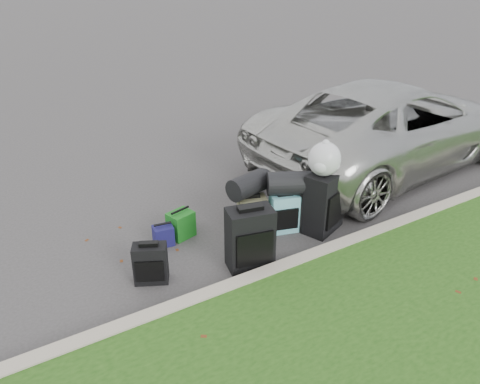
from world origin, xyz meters
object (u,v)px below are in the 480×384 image
suitcase_small_black (151,264)px  suitcase_large_black_left (250,239)px  tote_navy (163,235)px  suitcase_teal (284,213)px  suitcase_olive (252,214)px  suitcase_large_black_right (324,202)px  tote_green (181,224)px  suv (392,124)px

suitcase_small_black → suitcase_large_black_left: size_ratio=0.62×
suitcase_small_black → suitcase_large_black_left: (1.14, -0.34, 0.15)m
suitcase_small_black → tote_navy: size_ratio=1.78×
suitcase_teal → suitcase_large_black_left: bearing=-134.6°
suitcase_olive → tote_navy: size_ratio=1.92×
suitcase_large_black_right → suitcase_olive: bearing=130.4°
suitcase_large_black_left → suitcase_small_black: bearing=176.1°
suitcase_olive → tote_green: (-0.89, 0.37, -0.08)m
suv → suitcase_large_black_right: suv is taller
suv → tote_navy: 4.61m
suv → suitcase_teal: bearing=102.1°
suitcase_small_black → tote_green: 1.01m
suitcase_olive → suitcase_large_black_right: (0.86, -0.47, 0.17)m
suitcase_teal → tote_green: size_ratio=1.52×
suitcase_large_black_left → tote_navy: 1.24m
suitcase_small_black → suitcase_large_black_left: suitcase_large_black_left is taller
suv → suitcase_large_black_left: suv is taller
suitcase_small_black → suitcase_large_black_right: 2.47m
suitcase_small_black → suv: bearing=38.4°
tote_green → tote_navy: (-0.29, -0.07, -0.04)m
suitcase_teal → tote_green: bearing=171.7°
suitcase_large_black_left → tote_green: suitcase_large_black_left is taller
suitcase_small_black → tote_navy: 0.78m
suitcase_large_black_left → suv: bearing=32.7°
suv → suitcase_teal: size_ratio=9.88×
suitcase_teal → tote_green: 1.41m
suitcase_small_black → suitcase_teal: 1.98m
suv → tote_green: suv is taller
suitcase_small_black → suitcase_olive: bearing=38.6°
suitcase_olive → tote_green: bearing=178.0°
suitcase_large_black_right → tote_green: bearing=133.4°
suv → suitcase_olive: bearing=96.7°
suitcase_small_black → suitcase_olive: 1.63m
suitcase_large_black_right → tote_navy: size_ratio=3.17×
suitcase_small_black → suitcase_large_black_left: bearing=9.8°
suitcase_large_black_left → suitcase_large_black_right: suitcase_large_black_right is taller
suitcase_olive → suitcase_small_black: bearing=-147.3°
suv → suitcase_small_black: (-4.97, -1.06, -0.51)m
suitcase_olive → tote_navy: bearing=-173.8°
suitcase_large_black_left → tote_navy: (-0.72, 0.98, -0.26)m
suitcase_teal → tote_navy: size_ratio=2.01×
suitcase_olive → suitcase_teal: size_ratio=0.95×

